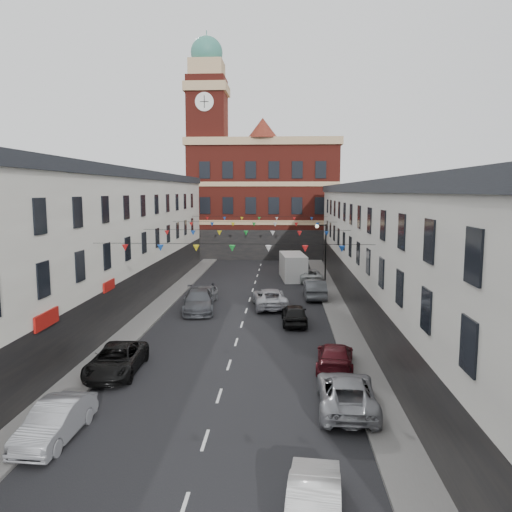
% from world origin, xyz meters
% --- Properties ---
extents(ground, '(160.00, 160.00, 0.00)m').
position_xyz_m(ground, '(0.00, 0.00, 0.00)').
color(ground, black).
rests_on(ground, ground).
extents(pavement_left, '(1.80, 64.00, 0.15)m').
position_xyz_m(pavement_left, '(-6.90, 2.00, 0.07)').
color(pavement_left, '#605E5B').
rests_on(pavement_left, ground).
extents(pavement_right, '(1.80, 64.00, 0.15)m').
position_xyz_m(pavement_right, '(6.90, 2.00, 0.07)').
color(pavement_right, '#605E5B').
rests_on(pavement_right, ground).
extents(terrace_left, '(8.40, 56.00, 10.70)m').
position_xyz_m(terrace_left, '(-11.78, 1.00, 5.35)').
color(terrace_left, beige).
rests_on(terrace_left, ground).
extents(terrace_right, '(8.40, 56.00, 9.70)m').
position_xyz_m(terrace_right, '(11.78, 1.00, 4.85)').
color(terrace_right, beige).
rests_on(terrace_right, ground).
extents(civic_building, '(20.60, 13.30, 18.50)m').
position_xyz_m(civic_building, '(0.00, 37.95, 8.14)').
color(civic_building, maroon).
rests_on(civic_building, ground).
extents(clock_tower, '(5.60, 5.60, 30.00)m').
position_xyz_m(clock_tower, '(-7.50, 35.00, 14.93)').
color(clock_tower, maroon).
rests_on(clock_tower, ground).
extents(distant_hill, '(40.00, 14.00, 10.00)m').
position_xyz_m(distant_hill, '(-4.00, 62.00, 5.00)').
color(distant_hill, '#2D4C23').
rests_on(distant_hill, ground).
extents(street_lamp, '(1.10, 0.36, 6.00)m').
position_xyz_m(street_lamp, '(6.55, 14.00, 3.90)').
color(street_lamp, black).
rests_on(street_lamp, ground).
extents(car_left_b, '(1.66, 4.28, 1.39)m').
position_xyz_m(car_left_b, '(-5.50, -16.22, 0.69)').
color(car_left_b, '#9D9FA5').
rests_on(car_left_b, ground).
extents(car_left_c, '(2.48, 5.08, 1.39)m').
position_xyz_m(car_left_c, '(-5.50, -9.48, 0.70)').
color(car_left_c, black).
rests_on(car_left_c, ground).
extents(car_left_d, '(3.01, 5.84, 1.62)m').
position_xyz_m(car_left_d, '(-3.60, 3.59, 0.81)').
color(car_left_d, '#494B51').
rests_on(car_left_d, ground).
extents(car_left_e, '(1.99, 4.37, 1.45)m').
position_xyz_m(car_left_e, '(-3.60, 6.42, 0.73)').
color(car_left_e, gray).
rests_on(car_left_e, ground).
extents(car_right_a, '(1.79, 4.22, 1.35)m').
position_xyz_m(car_right_a, '(3.72, -20.29, 0.68)').
color(car_right_a, silver).
rests_on(car_right_a, ground).
extents(car_right_b, '(2.59, 5.22, 1.42)m').
position_xyz_m(car_right_b, '(5.50, -13.05, 0.71)').
color(car_right_b, gray).
rests_on(car_right_b, ground).
extents(car_right_c, '(2.35, 4.72, 1.32)m').
position_xyz_m(car_right_c, '(5.50, -8.28, 0.66)').
color(car_right_c, '#4E0F16').
rests_on(car_right_c, ground).
extents(car_right_d, '(1.82, 4.24, 1.43)m').
position_xyz_m(car_right_d, '(3.60, 0.34, 0.71)').
color(car_right_d, black).
rests_on(car_right_d, ground).
extents(car_right_e, '(1.84, 4.98, 1.63)m').
position_xyz_m(car_right_e, '(5.50, 8.84, 0.81)').
color(car_right_e, '#484B50').
rests_on(car_right_e, ground).
extents(car_right_f, '(2.40, 4.88, 1.33)m').
position_xyz_m(car_right_f, '(5.50, 16.70, 0.67)').
color(car_right_f, silver).
rests_on(car_right_f, ground).
extents(moving_car, '(3.14, 5.65, 1.49)m').
position_xyz_m(moving_car, '(1.77, 5.27, 0.75)').
color(moving_car, silver).
rests_on(moving_car, ground).
extents(white_van, '(2.91, 6.15, 2.63)m').
position_xyz_m(white_van, '(3.80, 18.15, 1.31)').
color(white_van, silver).
rests_on(white_van, ground).
extents(pedestrian, '(0.63, 0.49, 1.53)m').
position_xyz_m(pedestrian, '(-3.00, 7.29, 0.77)').
color(pedestrian, black).
rests_on(pedestrian, ground).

